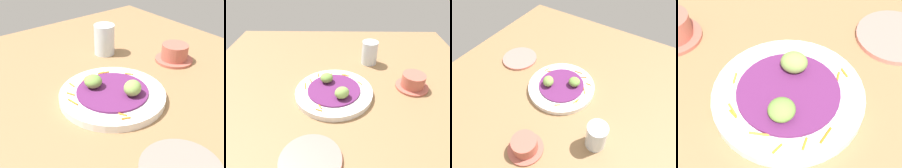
# 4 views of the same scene
# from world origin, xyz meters

# --- Properties ---
(table_surface) EXTENTS (1.10, 1.10, 0.02)m
(table_surface) POSITION_xyz_m (0.00, 0.00, 0.01)
(table_surface) COLOR #936D47
(table_surface) RESTS_ON ground
(main_plate) EXTENTS (0.27, 0.27, 0.02)m
(main_plate) POSITION_xyz_m (-0.04, 0.02, 0.03)
(main_plate) COLOR white
(main_plate) RESTS_ON table_surface
(cabbage_bed) EXTENTS (0.18, 0.18, 0.01)m
(cabbage_bed) POSITION_xyz_m (-0.04, 0.02, 0.04)
(cabbage_bed) COLOR #60235B
(cabbage_bed) RESTS_ON main_plate
(carrot_garnish) EXTENTS (0.21, 0.21, 0.00)m
(carrot_garnish) POSITION_xyz_m (0.00, 0.04, 0.04)
(carrot_garnish) COLOR orange
(carrot_garnish) RESTS_ON main_plate
(guac_scoop_left) EXTENTS (0.05, 0.05, 0.03)m
(guac_scoop_left) POSITION_xyz_m (0.01, 0.04, 0.06)
(guac_scoop_left) COLOR #759E47
(guac_scoop_left) RESTS_ON cabbage_bed
(guac_scoop_center) EXTENTS (0.06, 0.06, 0.04)m
(guac_scoop_center) POSITION_xyz_m (-0.08, -0.01, 0.06)
(guac_scoop_center) COLOR #84A851
(guac_scoop_center) RESTS_ON cabbage_bed
(terracotta_bowl) EXTENTS (0.12, 0.12, 0.06)m
(terracotta_bowl) POSITION_xyz_m (0.01, -0.26, 0.04)
(terracotta_bowl) COLOR #B75B4C
(terracotta_bowl) RESTS_ON table_surface
(water_glass) EXTENTS (0.07, 0.07, 0.10)m
(water_glass) POSITION_xyz_m (0.19, -0.13, 0.07)
(water_glass) COLOR silver
(water_glass) RESTS_ON table_surface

